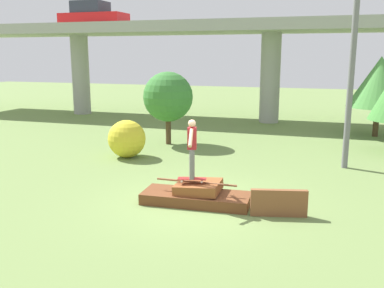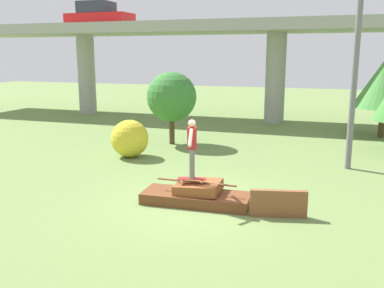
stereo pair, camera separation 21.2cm
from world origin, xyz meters
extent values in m
plane|color=olive|center=(0.00, 0.00, 0.00)|extent=(80.00, 80.00, 0.00)
cube|color=brown|center=(0.00, 0.00, 0.14)|extent=(2.85, 1.17, 0.28)
cube|color=brown|center=(0.04, 0.09, 0.42)|extent=(1.17, 1.04, 0.33)
cylinder|color=brown|center=(0.00, 0.00, 0.58)|extent=(2.15, 0.05, 0.05)
cube|color=brown|center=(2.15, -0.26, 0.33)|extent=(1.34, 0.44, 0.66)
cube|color=maroon|center=(-0.09, -0.07, 0.68)|extent=(0.76, 0.37, 0.01)
cylinder|color=silver|center=(0.14, 0.08, 0.63)|extent=(0.06, 0.04, 0.05)
cylinder|color=silver|center=(0.18, -0.11, 0.63)|extent=(0.06, 0.04, 0.05)
cylinder|color=silver|center=(-0.36, -0.03, 0.63)|extent=(0.06, 0.04, 0.05)
cylinder|color=silver|center=(-0.32, -0.22, 0.63)|extent=(0.06, 0.04, 0.05)
cylinder|color=slate|center=(-0.11, 0.01, 1.08)|extent=(0.12, 0.12, 0.77)
cylinder|color=slate|center=(-0.07, -0.15, 1.08)|extent=(0.12, 0.12, 0.77)
cube|color=maroon|center=(-0.09, -0.07, 1.74)|extent=(0.26, 0.25, 0.56)
sphere|color=tan|center=(-0.09, -0.07, 2.12)|extent=(0.20, 0.20, 0.20)
cylinder|color=tan|center=(-0.16, 0.24, 1.81)|extent=(0.19, 0.49, 0.40)
cylinder|color=tan|center=(-0.02, -0.38, 1.81)|extent=(0.19, 0.49, 0.40)
cube|color=#9E9E99|center=(0.00, 14.20, 5.29)|extent=(44.00, 4.80, 0.60)
cylinder|color=#9E9E99|center=(-12.10, 14.20, 2.50)|extent=(1.10, 1.10, 4.99)
cylinder|color=#9E9E99|center=(0.00, 14.20, 2.50)|extent=(1.10, 1.10, 4.99)
cube|color=red|center=(-10.93, 14.16, 5.93)|extent=(4.07, 1.78, 0.67)
cube|color=#2D333D|center=(-11.14, 14.16, 6.62)|extent=(1.95, 1.64, 0.71)
cylinder|color=slate|center=(3.81, 4.96, 4.40)|extent=(0.20, 0.20, 8.79)
cylinder|color=#4C3823|center=(5.38, 11.41, 0.70)|extent=(0.26, 0.26, 1.39)
cone|color=#4C8E42|center=(5.38, 11.41, 2.56)|extent=(2.84, 2.84, 2.34)
cylinder|color=#4C3823|center=(-3.33, 6.83, 0.57)|extent=(0.23, 0.23, 1.15)
sphere|color=#387A33|center=(-3.33, 6.83, 2.04)|extent=(2.11, 2.11, 2.11)
sphere|color=gold|center=(-3.96, 4.09, 0.71)|extent=(1.41, 1.41, 1.41)
camera|label=1|loc=(3.09, -10.14, 3.83)|focal=40.00mm
camera|label=2|loc=(3.29, -10.08, 3.83)|focal=40.00mm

